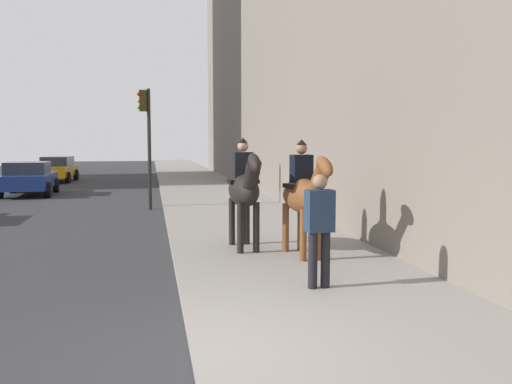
{
  "coord_description": "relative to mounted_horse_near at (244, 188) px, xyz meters",
  "views": [
    {
      "loc": [
        -5.44,
        0.38,
        2.3
      ],
      "look_at": [
        4.0,
        -1.45,
        1.4
      ],
      "focal_mm": 38.01,
      "sensor_mm": 36.0,
      "label": 1
    }
  ],
  "objects": [
    {
      "name": "traffic_light_near_curb",
      "position": [
        7.87,
        1.97,
        1.34
      ],
      "size": [
        0.2,
        0.44,
        4.05
      ],
      "color": "black",
      "rests_on": "ground"
    },
    {
      "name": "pedestrian_greeting",
      "position": [
        -3.09,
        -0.6,
        -0.26
      ],
      "size": [
        0.28,
        0.42,
        1.7
      ],
      "rotation": [
        0.0,
        0.0,
        0.06
      ],
      "color": "black",
      "rests_on": "sidewalk_slab"
    },
    {
      "name": "car_far_lane",
      "position": [
        21.84,
        7.13,
        -0.6
      ],
      "size": [
        4.0,
        2.02,
        1.44
      ],
      "rotation": [
        0.0,
        0.0,
        3.09
      ],
      "color": "orange",
      "rests_on": "ground"
    },
    {
      "name": "mounted_horse_near",
      "position": [
        0.0,
        0.0,
        0.0
      ],
      "size": [
        2.15,
        0.62,
        2.25
      ],
      "rotation": [
        0.0,
        0.0,
        3.18
      ],
      "color": "black",
      "rests_on": "sidewalk_slab"
    },
    {
      "name": "car_near_lane",
      "position": [
        13.79,
        6.98,
        -0.61
      ],
      "size": [
        4.03,
        2.16,
        1.44
      ],
      "rotation": [
        0.0,
        0.0,
        0.03
      ],
      "color": "navy",
      "rests_on": "ground"
    },
    {
      "name": "sidewalk_slab",
      "position": [
        -5.25,
        -0.62,
        -1.3
      ],
      "size": [
        120.0,
        4.15,
        0.12
      ],
      "primitive_type": "cube",
      "color": "gray",
      "rests_on": "ground"
    },
    {
      "name": "mounted_horse_far",
      "position": [
        -0.89,
        -0.99,
        -0.03
      ],
      "size": [
        2.15,
        0.73,
        2.22
      ],
      "rotation": [
        0.0,
        0.0,
        3.26
      ],
      "color": "brown",
      "rests_on": "sidewalk_slab"
    }
  ]
}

